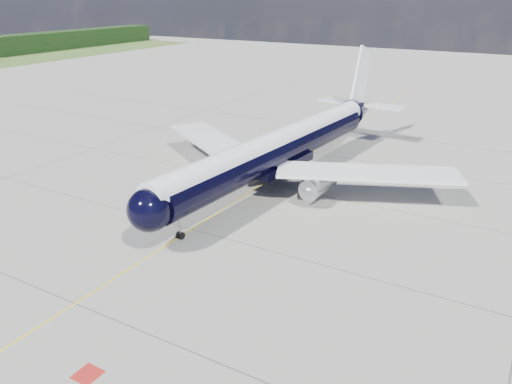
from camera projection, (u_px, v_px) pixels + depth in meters
ground at (281, 172)px, 66.80m from camera, size 320.00×320.00×0.00m
taxiway_centerline at (263, 183)px, 62.78m from camera, size 0.16×160.00×0.01m
red_marking at (88, 375)px, 31.50m from camera, size 1.60×1.60×0.01m
main_airliner at (283, 147)px, 61.51m from camera, size 42.62×52.04×15.03m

